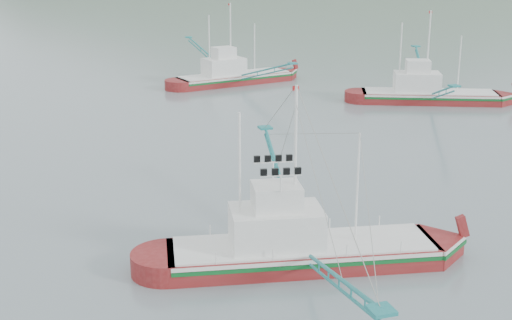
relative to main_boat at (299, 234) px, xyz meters
name	(u,v)px	position (x,y,z in m)	size (l,w,h in m)	color
ground	(289,245)	(0.42, 2.59, -1.75)	(1200.00, 1200.00, 0.00)	slate
main_boat	(299,234)	(0.00, 0.00, 0.00)	(14.41, 25.12, 10.25)	maroon
bg_boat_far	(233,69)	(10.84, 49.69, 0.07)	(14.53, 25.14, 10.31)	maroon
bg_boat_right	(429,83)	(27.53, 33.13, 0.33)	(14.48, 24.45, 10.35)	maroon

